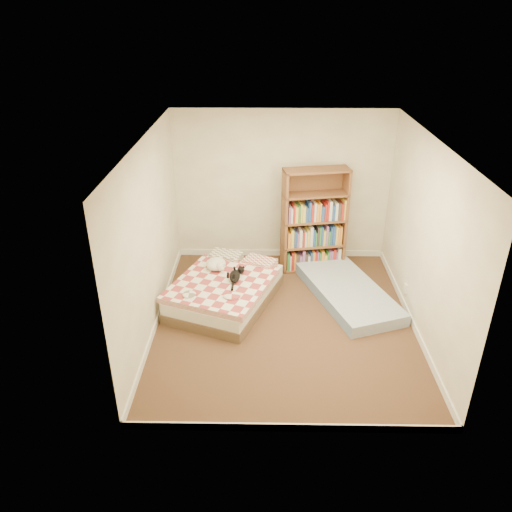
{
  "coord_description": "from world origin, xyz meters",
  "views": [
    {
      "loc": [
        -0.29,
        -5.74,
        3.95
      ],
      "look_at": [
        -0.39,
        0.3,
        0.85
      ],
      "focal_mm": 35.0,
      "sensor_mm": 36.0,
      "label": 1
    }
  ],
  "objects_px": {
    "black_cat": "(235,275)",
    "white_dog": "(217,264)",
    "bed": "(226,289)",
    "bookshelf": "(313,233)",
    "floor_mattress": "(347,291)"
  },
  "relations": [
    {
      "from": "bed",
      "to": "white_dog",
      "type": "relative_size",
      "value": 5.3
    },
    {
      "from": "floor_mattress",
      "to": "bed",
      "type": "bearing_deg",
      "value": 165.98
    },
    {
      "from": "white_dog",
      "to": "black_cat",
      "type": "bearing_deg",
      "value": -32.98
    },
    {
      "from": "bed",
      "to": "bookshelf",
      "type": "xyz_separation_m",
      "value": [
        1.35,
        1.12,
        0.39
      ]
    },
    {
      "from": "floor_mattress",
      "to": "black_cat",
      "type": "height_order",
      "value": "black_cat"
    },
    {
      "from": "bookshelf",
      "to": "white_dog",
      "type": "relative_size",
      "value": 4.43
    },
    {
      "from": "black_cat",
      "to": "white_dog",
      "type": "height_order",
      "value": "white_dog"
    },
    {
      "from": "bed",
      "to": "black_cat",
      "type": "distance_m",
      "value": 0.3
    },
    {
      "from": "bed",
      "to": "bookshelf",
      "type": "height_order",
      "value": "bookshelf"
    },
    {
      "from": "bookshelf",
      "to": "black_cat",
      "type": "relative_size",
      "value": 2.94
    },
    {
      "from": "bookshelf",
      "to": "white_dog",
      "type": "xyz_separation_m",
      "value": [
        -1.49,
        -0.87,
        -0.11
      ]
    },
    {
      "from": "bookshelf",
      "to": "white_dog",
      "type": "bearing_deg",
      "value": -159.91
    },
    {
      "from": "white_dog",
      "to": "bookshelf",
      "type": "bearing_deg",
      "value": 41.8
    },
    {
      "from": "floor_mattress",
      "to": "black_cat",
      "type": "bearing_deg",
      "value": 167.68
    },
    {
      "from": "black_cat",
      "to": "white_dog",
      "type": "distance_m",
      "value": 0.4
    }
  ]
}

